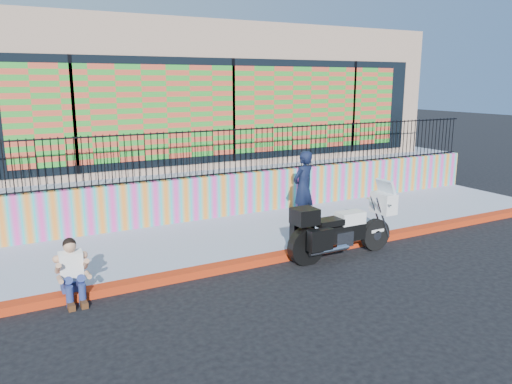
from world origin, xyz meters
TOP-DOWN VIEW (x-y plane):
  - ground at (0.00, 0.00)m, footprint 90.00×90.00m
  - red_curb at (0.00, 0.00)m, footprint 16.00×0.30m
  - sidewalk at (0.00, 1.65)m, footprint 16.00×3.00m
  - mural_wall at (0.00, 3.25)m, footprint 16.00×0.20m
  - metal_fence at (0.00, 3.25)m, footprint 15.80×0.04m
  - elevated_platform at (0.00, 8.35)m, footprint 16.00×10.00m
  - storefront_building at (0.00, 8.13)m, footprint 14.00×8.06m
  - police_motorcycle at (0.26, -0.44)m, footprint 2.52×0.83m
  - police_officer at (0.68, 1.62)m, footprint 0.77×0.62m
  - seated_man at (-5.04, -0.09)m, footprint 0.54×0.71m

SIDE VIEW (x-z plane):
  - ground at x=0.00m, z-range 0.00..0.00m
  - red_curb at x=0.00m, z-range 0.00..0.15m
  - sidewalk at x=0.00m, z-range 0.00..0.15m
  - seated_man at x=-5.04m, z-range -0.08..0.98m
  - elevated_platform at x=0.00m, z-range 0.00..1.25m
  - police_motorcycle at x=0.26m, z-range -0.13..1.44m
  - mural_wall at x=0.00m, z-range 0.15..1.25m
  - police_officer at x=0.68m, z-range 0.15..1.99m
  - metal_fence at x=0.00m, z-range 1.25..2.45m
  - storefront_building at x=0.00m, z-range 1.25..5.25m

